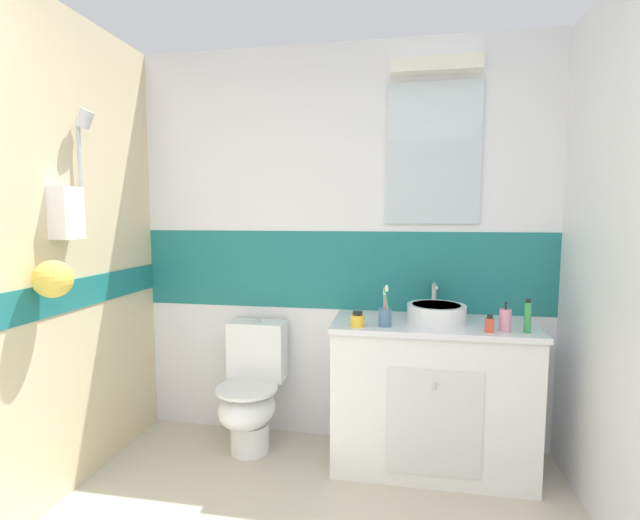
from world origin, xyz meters
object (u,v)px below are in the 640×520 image
at_px(toothbrush_cup, 385,315).
at_px(perfume_flask_small, 489,324).
at_px(toilet, 251,391).
at_px(hair_gel_jar, 357,320).
at_px(sink_basin, 436,312).
at_px(toothpaste_tube_upright, 528,317).
at_px(soap_dispenser, 505,320).

bearing_deg(toothbrush_cup, perfume_flask_small, -3.47).
xyz_separation_m(toilet, hair_gel_jar, (0.67, -0.19, 0.52)).
bearing_deg(hair_gel_jar, toilet, 164.49).
bearing_deg(toothbrush_cup, hair_gel_jar, -167.87).
bearing_deg(hair_gel_jar, sink_basin, 24.44).
xyz_separation_m(toothbrush_cup, hair_gel_jar, (-0.15, -0.03, -0.02)).
distance_m(toothbrush_cup, toothpaste_tube_upright, 0.72).
bearing_deg(toothbrush_cup, soap_dispenser, 0.11).
xyz_separation_m(sink_basin, perfume_flask_small, (0.25, -0.20, -0.01)).
bearing_deg(toothpaste_tube_upright, soap_dispenser, 172.81).
bearing_deg(hair_gel_jar, toothpaste_tube_upright, 1.28).
bearing_deg(hair_gel_jar, perfume_flask_small, -0.07).
bearing_deg(perfume_flask_small, hair_gel_jar, 179.93).
xyz_separation_m(sink_basin, toilet, (-1.10, -0.01, -0.54)).
height_order(soap_dispenser, hair_gel_jar, soap_dispenser).
distance_m(sink_basin, hair_gel_jar, 0.47).
relative_size(sink_basin, toothpaste_tube_upright, 2.10).
distance_m(sink_basin, toothbrush_cup, 0.33).
bearing_deg(toothpaste_tube_upright, toothbrush_cup, 179.04).
bearing_deg(sink_basin, toothpaste_tube_upright, -21.77).
distance_m(toilet, toothbrush_cup, 1.00).
relative_size(soap_dispenser, perfume_flask_small, 1.70).
bearing_deg(toothbrush_cup, toothpaste_tube_upright, -0.96).
height_order(sink_basin, toothpaste_tube_upright, sink_basin).
height_order(toilet, toothpaste_tube_upright, toothpaste_tube_upright).
bearing_deg(toothpaste_tube_upright, hair_gel_jar, -178.72).
bearing_deg(toothpaste_tube_upright, sink_basin, 158.23).
height_order(sink_basin, toothbrush_cup, toothbrush_cup).
xyz_separation_m(toilet, toothbrush_cup, (0.82, -0.16, 0.55)).
height_order(hair_gel_jar, perfume_flask_small, perfume_flask_small).
xyz_separation_m(toothbrush_cup, toothpaste_tube_upright, (0.72, -0.01, 0.02)).
height_order(hair_gel_jar, toothpaste_tube_upright, toothpaste_tube_upright).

